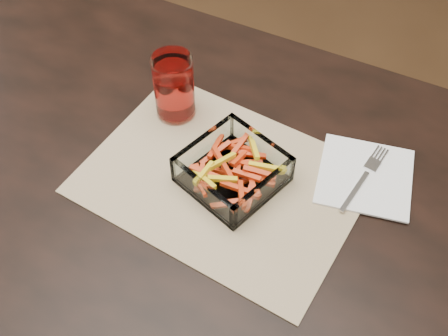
{
  "coord_description": "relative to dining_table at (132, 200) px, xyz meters",
  "views": [
    {
      "loc": [
        0.42,
        -0.45,
        1.51
      ],
      "look_at": [
        0.16,
        0.06,
        0.78
      ],
      "focal_mm": 45.0,
      "sensor_mm": 36.0,
      "label": 1
    }
  ],
  "objects": [
    {
      "name": "napkin",
      "position": [
        0.37,
        0.17,
        0.09
      ],
      "size": [
        0.18,
        0.18,
        0.0
      ],
      "primitive_type": "cube",
      "rotation": [
        0.0,
        0.0,
        0.2
      ],
      "color": "white",
      "rests_on": "placemat"
    },
    {
      "name": "glass_bowl",
      "position": [
        0.17,
        0.06,
        0.11
      ],
      "size": [
        0.18,
        0.18,
        0.06
      ],
      "rotation": [
        0.0,
        0.0,
        -0.31
      ],
      "color": "white",
      "rests_on": "placemat"
    },
    {
      "name": "tumbler",
      "position": [
        0.01,
        0.16,
        0.15
      ],
      "size": [
        0.07,
        0.07,
        0.13
      ],
      "color": "white",
      "rests_on": "placemat"
    },
    {
      "name": "placemat",
      "position": [
        0.16,
        0.06,
        0.09
      ],
      "size": [
        0.48,
        0.37,
        0.0
      ],
      "primitive_type": "cube",
      "rotation": [
        0.0,
        0.0,
        -0.08
      ],
      "color": "tan",
      "rests_on": "dining_table"
    },
    {
      "name": "dining_table",
      "position": [
        0.0,
        0.0,
        0.0
      ],
      "size": [
        1.6,
        0.9,
        0.75
      ],
      "color": "black",
      "rests_on": "ground"
    },
    {
      "name": "fork",
      "position": [
        0.37,
        0.17,
        0.1
      ],
      "size": [
        0.04,
        0.16,
        0.0
      ],
      "rotation": [
        0.0,
        0.0,
        -0.13
      ],
      "color": "silver",
      "rests_on": "napkin"
    }
  ]
}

